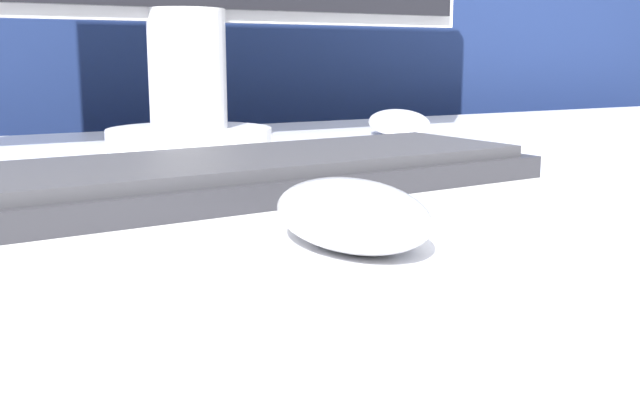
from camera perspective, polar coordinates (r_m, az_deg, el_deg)
partition_panel at (r=1.10m, az=-15.08°, el=2.45°), size 5.00×0.03×1.28m
computer_mouse_near at (r=0.35m, az=2.37°, el=-1.07°), size 0.07×0.10×0.03m
keyboard at (r=0.50m, az=-5.89°, el=1.96°), size 0.44×0.17×0.02m
computer_mouse_far at (r=0.86m, az=6.01°, el=5.87°), size 0.06×0.10×0.03m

